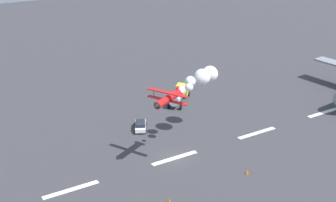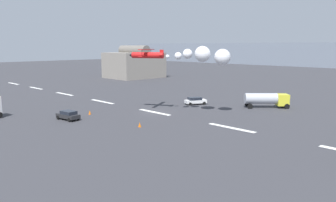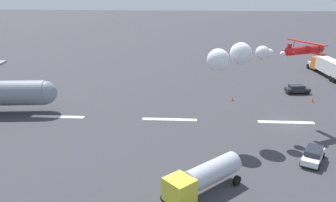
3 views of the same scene
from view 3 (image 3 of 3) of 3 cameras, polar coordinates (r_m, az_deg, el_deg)
ground_plane at (r=52.74m, az=18.83°, el=-3.32°), size 440.00×440.00×0.00m
runway_stripe_4 at (r=52.74m, az=18.83°, el=-3.31°), size 8.00×0.90×0.01m
runway_stripe_5 at (r=50.94m, az=0.25°, el=-3.03°), size 8.00×0.90×0.01m
runway_stripe_6 at (r=54.54m, az=-17.68°, el=-2.46°), size 8.00×0.90×0.01m
stunt_biplane_red at (r=44.60m, az=12.79°, el=7.40°), size 16.86×10.81×3.24m
semi_truck_orange at (r=82.30m, az=24.79°, el=5.23°), size 4.13×13.76×3.70m
fuel_tanker_truck at (r=33.34m, az=5.78°, el=-12.33°), size 7.73×7.62×2.90m
followme_car_yellow at (r=67.08m, az=20.48°, el=1.88°), size 4.44×2.47×1.52m
airport_staff_sedan at (r=42.27m, az=22.76°, el=-8.16°), size 3.67×4.76×1.52m
traffic_cone_near at (r=63.17m, az=22.66°, el=0.19°), size 0.44×0.44×0.75m
traffic_cone_far at (r=59.93m, az=10.53°, el=0.40°), size 0.44×0.44×0.75m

